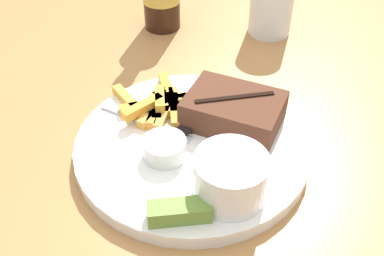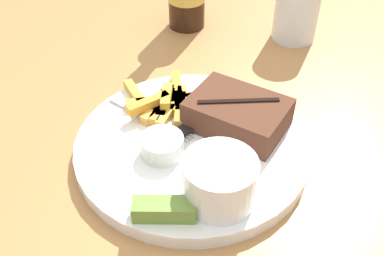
{
  "view_description": "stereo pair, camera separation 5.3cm",
  "coord_description": "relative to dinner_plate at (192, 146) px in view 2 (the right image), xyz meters",
  "views": [
    {
      "loc": [
        0.08,
        -0.39,
        1.14
      ],
      "look_at": [
        0.0,
        0.0,
        0.8
      ],
      "focal_mm": 42.0,
      "sensor_mm": 36.0,
      "label": 1
    },
    {
      "loc": [
        0.13,
        -0.38,
        1.14
      ],
      "look_at": [
        0.0,
        0.0,
        0.8
      ],
      "focal_mm": 42.0,
      "sensor_mm": 36.0,
      "label": 2
    }
  ],
  "objects": [
    {
      "name": "fries_pile",
      "position": [
        -0.05,
        0.05,
        0.02
      ],
      "size": [
        0.14,
        0.12,
        0.02
      ],
      "color": "gold",
      "rests_on": "dinner_plate"
    },
    {
      "name": "pickle_spear",
      "position": [
        0.01,
        -0.12,
        0.02
      ],
      "size": [
        0.07,
        0.04,
        0.02
      ],
      "color": "olive",
      "rests_on": "dinner_plate"
    },
    {
      "name": "drinking_glass",
      "position": [
        0.07,
        0.32,
        0.05
      ],
      "size": [
        0.07,
        0.07,
        0.12
      ],
      "color": "silver",
      "rests_on": "dining_table"
    },
    {
      "name": "knife_utensil",
      "position": [
        0.0,
        0.04,
        0.01
      ],
      "size": [
        0.1,
        0.15,
        0.01
      ],
      "rotation": [
        0.0,
        0.0,
        1.01
      ],
      "color": "#B7B7BC",
      "rests_on": "dinner_plate"
    },
    {
      "name": "steak_portion",
      "position": [
        0.04,
        0.04,
        0.03
      ],
      "size": [
        0.13,
        0.11,
        0.04
      ],
      "color": "#512D1E",
      "rests_on": "dinner_plate"
    },
    {
      "name": "dining_table",
      "position": [
        0.0,
        0.0,
        -0.08
      ],
      "size": [
        1.41,
        1.21,
        0.76
      ],
      "color": "#A87542",
      "rests_on": "ground_plane"
    },
    {
      "name": "dipping_sauce_cup",
      "position": [
        -0.03,
        -0.03,
        0.02
      ],
      "size": [
        0.05,
        0.05,
        0.02
      ],
      "color": "silver",
      "rests_on": "dinner_plate"
    },
    {
      "name": "coleslaw_cup",
      "position": [
        0.05,
        -0.07,
        0.04
      ],
      "size": [
        0.08,
        0.08,
        0.05
      ],
      "color": "white",
      "rests_on": "dinner_plate"
    },
    {
      "name": "dinner_plate",
      "position": [
        0.0,
        0.0,
        0.0
      ],
      "size": [
        0.28,
        0.28,
        0.02
      ],
      "color": "white",
      "rests_on": "dining_table"
    },
    {
      "name": "fork_utensil",
      "position": [
        -0.07,
        0.02,
        0.01
      ],
      "size": [
        0.13,
        0.05,
        0.0
      ],
      "rotation": [
        0.0,
        0.0,
        5.96
      ],
      "color": "#B7B7BC",
      "rests_on": "dinner_plate"
    }
  ]
}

